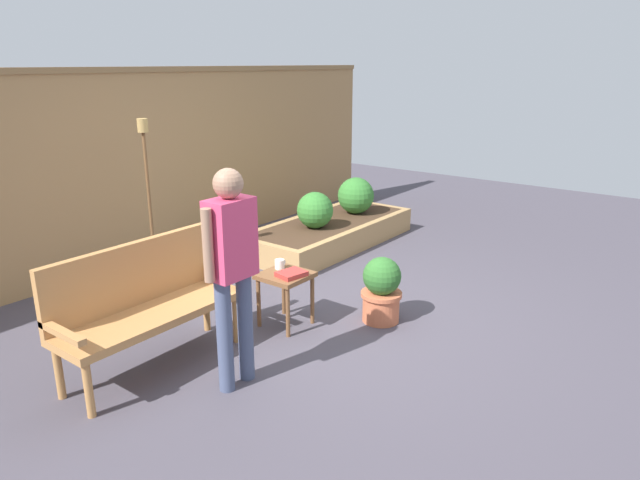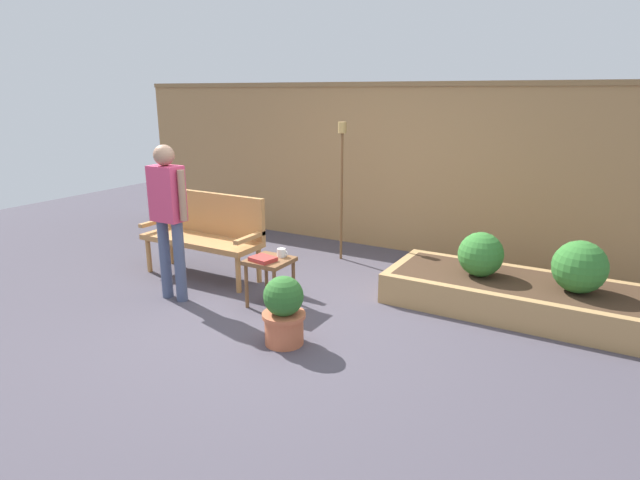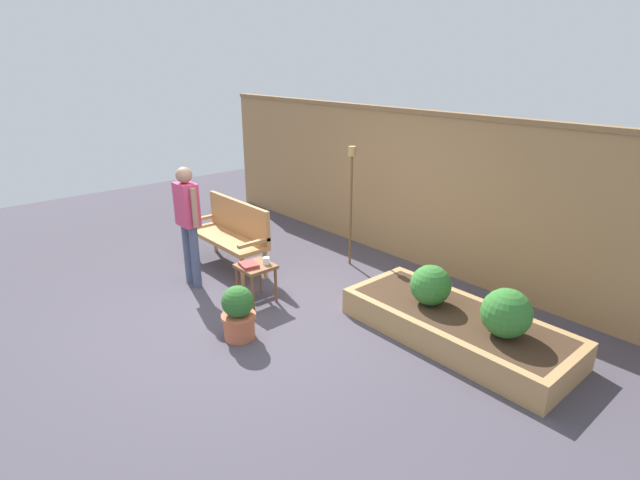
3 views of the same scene
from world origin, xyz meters
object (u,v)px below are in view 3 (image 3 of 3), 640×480
object	(u,v)px
side_table	(256,271)
potted_boxwood	(238,312)
shrub_far_corner	(506,313)
garden_bench	(232,229)
book_on_table	(249,265)
person_by_bench	(188,217)
tiki_torch	(351,185)
shrub_near_bench	(431,285)
cup_on_table	(266,261)

from	to	relation	value
side_table	potted_boxwood	bearing A→B (deg)	-47.12
shrub_far_corner	garden_bench	bearing A→B (deg)	-170.14
side_table	book_on_table	distance (m)	0.13
shrub_far_corner	person_by_bench	xyz separation A→B (m)	(-3.58, -1.40, 0.40)
tiki_torch	shrub_far_corner	bearing A→B (deg)	-13.00
book_on_table	garden_bench	bearing A→B (deg)	167.70
book_on_table	shrub_far_corner	size ratio (longest dim) A/B	0.48
garden_bench	person_by_bench	size ratio (longest dim) A/B	0.92
garden_bench	tiki_torch	bearing A→B (deg)	50.81
garden_bench	side_table	bearing A→B (deg)	-18.70
garden_bench	book_on_table	world-z (taller)	garden_bench
potted_boxwood	shrub_far_corner	xyz separation A→B (m)	(2.06, 1.66, 0.24)
garden_bench	shrub_near_bench	world-z (taller)	garden_bench
potted_boxwood	person_by_bench	bearing A→B (deg)	170.07
potted_boxwood	shrub_near_bench	xyz separation A→B (m)	(1.19, 1.66, 0.22)
potted_boxwood	shrub_far_corner	size ratio (longest dim) A/B	1.25
cup_on_table	person_by_bench	world-z (taller)	person_by_bench
side_table	person_by_bench	size ratio (longest dim) A/B	0.31
shrub_near_bench	tiki_torch	world-z (taller)	tiki_torch
garden_bench	potted_boxwood	bearing A→B (deg)	-30.30
garden_bench	shrub_far_corner	size ratio (longest dim) A/B	3.03
side_table	tiki_torch	distance (m)	1.85
side_table	tiki_torch	bearing A→B (deg)	93.34
book_on_table	shrub_far_corner	xyz separation A→B (m)	(2.65, 1.13, 0.04)
tiki_torch	person_by_bench	bearing A→B (deg)	-112.66
potted_boxwood	book_on_table	bearing A→B (deg)	137.96
garden_bench	book_on_table	xyz separation A→B (m)	(1.13, -0.47, -0.04)
garden_bench	shrub_near_bench	distance (m)	2.99
tiki_torch	side_table	bearing A→B (deg)	-86.66
side_table	potted_boxwood	xyz separation A→B (m)	(0.57, -0.62, -0.10)
cup_on_table	shrub_near_bench	bearing A→B (deg)	28.73
cup_on_table	book_on_table	bearing A→B (deg)	-111.97
tiki_torch	person_by_bench	world-z (taller)	tiki_torch
potted_boxwood	person_by_bench	xyz separation A→B (m)	(-1.52, 0.27, 0.63)
shrub_near_bench	shrub_far_corner	world-z (taller)	shrub_far_corner
garden_bench	person_by_bench	xyz separation A→B (m)	(0.20, -0.74, 0.39)
tiki_torch	person_by_bench	distance (m)	2.21
cup_on_table	potted_boxwood	bearing A→B (deg)	-55.13
side_table	shrub_far_corner	distance (m)	2.84
shrub_far_corner	tiki_torch	xyz separation A→B (m)	(-2.73, 0.63, 0.62)
garden_bench	cup_on_table	xyz separation A→B (m)	(1.21, -0.27, -0.02)
person_by_bench	cup_on_table	bearing A→B (deg)	24.79
potted_boxwood	tiki_torch	bearing A→B (deg)	106.31
book_on_table	shrub_near_bench	xyz separation A→B (m)	(1.78, 1.13, 0.02)
garden_bench	shrub_near_bench	size ratio (longest dim) A/B	3.30
side_table	tiki_torch	size ratio (longest dim) A/B	0.28
cup_on_table	person_by_bench	bearing A→B (deg)	-155.21
book_on_table	potted_boxwood	size ratio (longest dim) A/B	0.38
garden_bench	shrub_far_corner	xyz separation A→B (m)	(3.78, 0.66, -0.01)
potted_boxwood	cup_on_table	bearing A→B (deg)	124.87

